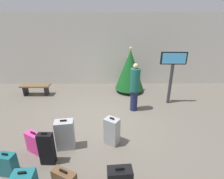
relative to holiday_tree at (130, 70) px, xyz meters
The scene contains 11 objects.
ground_plane 2.92m from the holiday_tree, 116.05° to the right, with size 16.00×16.00×0.00m, color #665E54.
back_wall 1.83m from the holiday_tree, 134.85° to the left, with size 16.00×0.20×3.52m, color beige.
holiday_tree is the anchor object (origin of this frame).
flight_info_kiosk 1.96m from the holiday_tree, 40.51° to the right, with size 0.97×0.12×2.06m.
waiting_bench 4.32m from the holiday_tree, behind, with size 1.26×0.44×0.48m.
traveller_0 1.85m from the holiday_tree, 90.66° to the right, with size 0.49×0.49×1.77m.
suitcase_1 4.99m from the holiday_tree, 117.79° to the right, with size 0.33×0.17×0.83m.
suitcase_2 4.93m from the holiday_tree, 124.29° to the right, with size 0.51×0.41×0.58m.
suitcase_4 3.85m from the holiday_tree, 102.84° to the right, with size 0.45×0.42×0.78m.
suitcase_6 4.42m from the holiday_tree, 117.71° to the right, with size 0.49×0.34×0.83m.
suitcase_7 5.64m from the holiday_tree, 122.95° to the right, with size 0.38×0.26×0.55m.
Camera 1 is at (0.33, -4.88, 3.00)m, focal length 26.46 mm.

